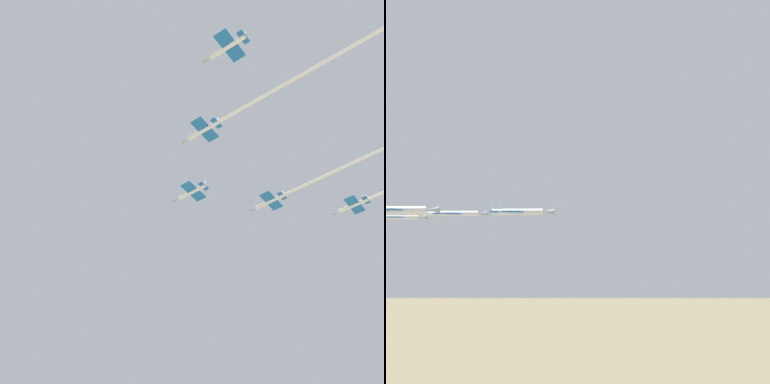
{
  "view_description": "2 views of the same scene",
  "coord_description": "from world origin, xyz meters",
  "views": [
    {
      "loc": [
        13.69,
        113.69,
        3.32
      ],
      "look_at": [
        -7.43,
        -13.61,
        124.13
      ],
      "focal_mm": 49.93,
      "sensor_mm": 36.0,
      "label": 1
    },
    {
      "loc": [
        -78.22,
        -110.02,
        120.38
      ],
      "look_at": [
        10.55,
        -12.67,
        129.15
      ],
      "focal_mm": 53.09,
      "sensor_mm": 36.0,
      "label": 2
    }
  ],
  "objects": [
    {
      "name": "jet_lead",
      "position": [
        -7.23,
        -13.81,
        124.15
      ],
      "size": [
        11.1,
        11.37,
        2.79
      ],
      "rotation": [
        0.0,
        0.0,
        3.91
      ],
      "color": "white"
    },
    {
      "name": "jet_port_outer",
      "position": [
        -7.36,
        41.67,
        123.93
      ],
      "size": [
        11.1,
        11.37,
        2.79
      ],
      "rotation": [
        0.0,
        0.0,
        3.91
      ],
      "color": "white"
    }
  ]
}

